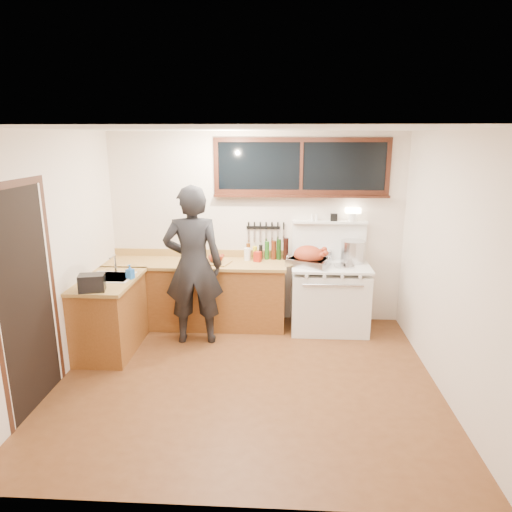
# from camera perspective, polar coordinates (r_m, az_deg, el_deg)

# --- Properties ---
(ground_plane) EXTENTS (4.00, 3.50, 0.02)m
(ground_plane) POSITION_cam_1_polar(r_m,az_deg,el_deg) (5.09, -1.13, -15.23)
(ground_plane) COLOR #532D15
(room_shell) EXTENTS (4.10, 3.60, 2.65)m
(room_shell) POSITION_cam_1_polar(r_m,az_deg,el_deg) (4.50, -1.24, 3.41)
(room_shell) COLOR beige
(room_shell) RESTS_ON ground
(counter_back) EXTENTS (2.44, 0.64, 1.00)m
(counter_back) POSITION_cam_1_polar(r_m,az_deg,el_deg) (6.31, -7.45, -4.61)
(counter_back) COLOR brown
(counter_back) RESTS_ON ground
(counter_left) EXTENTS (0.64, 1.09, 0.90)m
(counter_left) POSITION_cam_1_polar(r_m,az_deg,el_deg) (5.81, -17.77, -7.00)
(counter_left) COLOR brown
(counter_left) RESTS_ON ground
(sink_unit) EXTENTS (0.50, 0.45, 0.37)m
(sink_unit) POSITION_cam_1_polar(r_m,az_deg,el_deg) (5.74, -17.63, -3.06)
(sink_unit) COLOR white
(sink_unit) RESTS_ON counter_left
(vintage_stove) EXTENTS (1.02, 0.74, 1.61)m
(vintage_stove) POSITION_cam_1_polar(r_m,az_deg,el_deg) (6.20, 9.14, -4.90)
(vintage_stove) COLOR white
(vintage_stove) RESTS_ON ground
(back_window) EXTENTS (2.32, 0.13, 0.77)m
(back_window) POSITION_cam_1_polar(r_m,az_deg,el_deg) (6.14, 5.67, 10.30)
(back_window) COLOR black
(back_window) RESTS_ON room_shell
(left_doorway) EXTENTS (0.02, 1.04, 2.17)m
(left_doorway) POSITION_cam_1_polar(r_m,az_deg,el_deg) (4.73, -26.69, -4.73)
(left_doorway) COLOR black
(left_doorway) RESTS_ON ground
(knife_strip) EXTENTS (0.52, 0.03, 0.28)m
(knife_strip) POSITION_cam_1_polar(r_m,az_deg,el_deg) (6.25, 1.09, 3.46)
(knife_strip) COLOR black
(knife_strip) RESTS_ON room_shell
(man) EXTENTS (0.77, 0.55, 1.99)m
(man) POSITION_cam_1_polar(r_m,az_deg,el_deg) (5.65, -7.84, -1.21)
(man) COLOR black
(man) RESTS_ON ground
(soap_bottle) EXTENTS (0.10, 0.10, 0.17)m
(soap_bottle) POSITION_cam_1_polar(r_m,az_deg,el_deg) (5.58, -15.47, -1.90)
(soap_bottle) COLOR blue
(soap_bottle) RESTS_ON counter_left
(toaster) EXTENTS (0.31, 0.25, 0.19)m
(toaster) POSITION_cam_1_polar(r_m,az_deg,el_deg) (5.27, -19.83, -3.17)
(toaster) COLOR black
(toaster) RESTS_ON counter_left
(cutting_board) EXTENTS (0.43, 0.37, 0.13)m
(cutting_board) POSITION_cam_1_polar(r_m,az_deg,el_deg) (6.05, -5.06, -0.45)
(cutting_board) COLOR #A68042
(cutting_board) RESTS_ON counter_back
(roast_turkey) EXTENTS (0.62, 0.55, 0.27)m
(roast_turkey) POSITION_cam_1_polar(r_m,az_deg,el_deg) (5.96, 6.64, -0.22)
(roast_turkey) COLOR silver
(roast_turkey) RESTS_ON vintage_stove
(stockpot) EXTENTS (0.41, 0.41, 0.30)m
(stockpot) POSITION_cam_1_polar(r_m,az_deg,el_deg) (6.20, 12.00, 0.55)
(stockpot) COLOR silver
(stockpot) RESTS_ON vintage_stove
(saucepan) EXTENTS (0.22, 0.31, 0.13)m
(saucepan) POSITION_cam_1_polar(r_m,az_deg,el_deg) (6.26, 8.67, 0.09)
(saucepan) COLOR silver
(saucepan) RESTS_ON vintage_stove
(pot_lid) EXTENTS (0.29, 0.29, 0.04)m
(pot_lid) POSITION_cam_1_polar(r_m,az_deg,el_deg) (6.00, 10.98, -1.21)
(pot_lid) COLOR silver
(pot_lid) RESTS_ON vintage_stove
(coffee_tin) EXTENTS (0.11, 0.10, 0.14)m
(coffee_tin) POSITION_cam_1_polar(r_m,az_deg,el_deg) (6.11, 0.19, -0.07)
(coffee_tin) COLOR #9F2011
(coffee_tin) RESTS_ON counter_back
(pitcher) EXTENTS (0.09, 0.09, 0.17)m
(pitcher) POSITION_cam_1_polar(r_m,az_deg,el_deg) (6.18, -1.10, 0.23)
(pitcher) COLOR white
(pitcher) RESTS_ON counter_back
(bottle_cluster) EXTENTS (0.58, 0.07, 0.30)m
(bottle_cluster) POSITION_cam_1_polar(r_m,az_deg,el_deg) (6.21, 1.88, 0.72)
(bottle_cluster) COLOR black
(bottle_cluster) RESTS_ON counter_back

